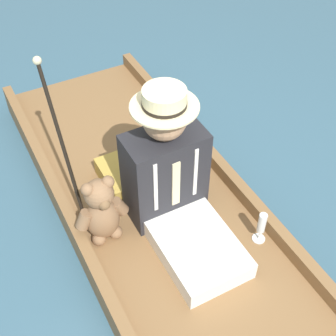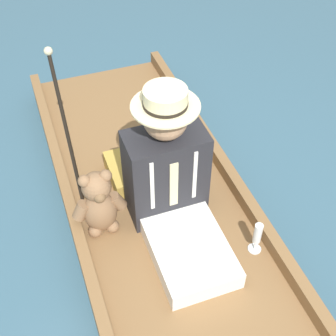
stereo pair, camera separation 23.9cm
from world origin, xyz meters
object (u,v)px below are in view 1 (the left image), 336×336
object	(u,v)px
wine_glass	(262,225)
walking_cane	(60,135)
teddy_bear	(102,211)
seated_person	(172,182)

from	to	relation	value
wine_glass	walking_cane	distance (m)	1.13
teddy_bear	wine_glass	distance (m)	0.83
walking_cane	seated_person	bearing A→B (deg)	139.25
teddy_bear	wine_glass	size ratio (longest dim) A/B	2.11
wine_glass	teddy_bear	bearing A→B (deg)	-29.91
seated_person	wine_glass	bearing A→B (deg)	145.07
seated_person	wine_glass	world-z (taller)	seated_person
seated_person	wine_glass	xyz separation A→B (m)	(-0.34, 0.34, -0.18)
teddy_bear	walking_cane	xyz separation A→B (m)	(0.07, -0.31, 0.31)
wine_glass	walking_cane	size ratio (longest dim) A/B	0.23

